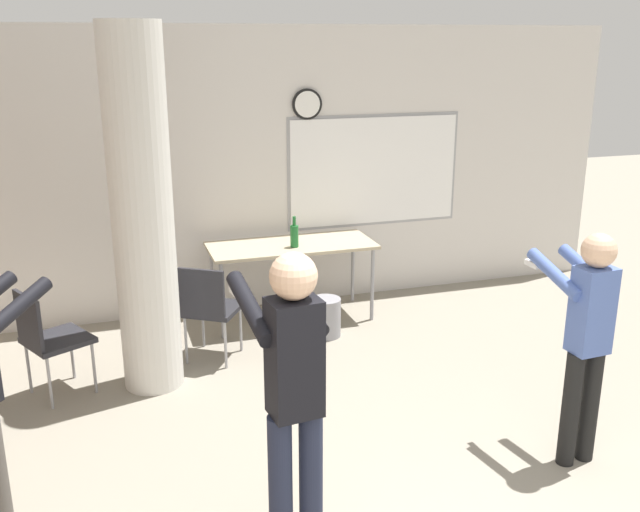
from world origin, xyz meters
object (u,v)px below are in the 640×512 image
object	(u,v)px
chair_table_left	(209,305)
person_playing_side	(586,331)
person_playing_front	(293,385)
bottle_on_table	(294,235)
chair_near_pillar	(48,335)
folding_table	(291,249)

from	to	relation	value
chair_table_left	person_playing_side	xyz separation A→B (m)	(2.04, -2.22, 0.41)
person_playing_front	bottle_on_table	bearing A→B (deg)	74.26
chair_table_left	person_playing_side	distance (m)	3.04
person_playing_side	person_playing_front	world-z (taller)	person_playing_front
chair_near_pillar	folding_table	bearing A→B (deg)	24.33
folding_table	chair_near_pillar	bearing A→B (deg)	-155.67
folding_table	chair_table_left	size ratio (longest dim) A/B	1.84
chair_near_pillar	person_playing_front	xyz separation A→B (m)	(1.31, -2.27, 0.50)
bottle_on_table	person_playing_side	bearing A→B (deg)	-68.64
folding_table	person_playing_front	distance (m)	3.39
person_playing_side	person_playing_front	distance (m)	2.03
chair_table_left	chair_near_pillar	bearing A→B (deg)	-168.06
folding_table	chair_table_left	xyz separation A→B (m)	(-0.92, -0.72, -0.20)
folding_table	bottle_on_table	xyz separation A→B (m)	(0.00, -0.11, 0.17)
chair_table_left	person_playing_front	world-z (taller)	person_playing_front
bottle_on_table	chair_table_left	world-z (taller)	bottle_on_table
chair_table_left	person_playing_side	size ratio (longest dim) A/B	0.56
chair_table_left	bottle_on_table	bearing A→B (deg)	33.69
chair_table_left	folding_table	bearing A→B (deg)	38.04
folding_table	person_playing_side	world-z (taller)	person_playing_side
chair_near_pillar	person_playing_front	size ratio (longest dim) A/B	0.51
folding_table	chair_near_pillar	world-z (taller)	chair_near_pillar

